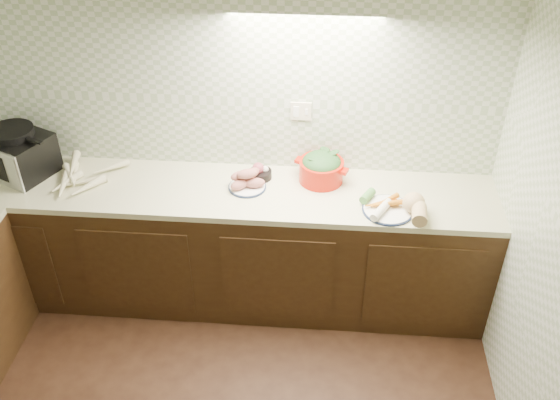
# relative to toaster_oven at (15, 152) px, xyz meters

# --- Properties ---
(room) EXTENTS (3.60, 3.60, 2.60)m
(room) POSITION_rel_toaster_oven_xyz_m (1.27, -1.60, 0.58)
(room) COLOR black
(room) RESTS_ON ground
(counter) EXTENTS (3.60, 3.60, 0.90)m
(counter) POSITION_rel_toaster_oven_xyz_m (0.59, -0.92, -0.60)
(counter) COLOR black
(counter) RESTS_ON ground
(toaster_oven) EXTENTS (0.54, 0.49, 0.31)m
(toaster_oven) POSITION_rel_toaster_oven_xyz_m (0.00, 0.00, 0.00)
(toaster_oven) COLOR black
(toaster_oven) RESTS_ON counter
(parsnip_pile) EXTENTS (0.36, 0.41, 0.09)m
(parsnip_pile) POSITION_rel_toaster_oven_xyz_m (0.45, -0.10, -0.11)
(parsnip_pile) COLOR beige
(parsnip_pile) RESTS_ON counter
(sweet_potato_plate) EXTENTS (0.24, 0.24, 0.14)m
(sweet_potato_plate) POSITION_rel_toaster_oven_xyz_m (1.50, -0.06, -0.10)
(sweet_potato_plate) COLOR #162241
(sweet_potato_plate) RESTS_ON counter
(onion_bowl) EXTENTS (0.14, 0.14, 0.11)m
(onion_bowl) POSITION_rel_toaster_oven_xyz_m (1.58, 0.05, -0.11)
(onion_bowl) COLOR black
(onion_bowl) RESTS_ON counter
(dutch_oven) EXTENTS (0.37, 0.37, 0.20)m
(dutch_oven) POSITION_rel_toaster_oven_xyz_m (1.97, 0.05, -0.05)
(dutch_oven) COLOR red
(dutch_oven) RESTS_ON counter
(veg_plate) EXTENTS (0.42, 0.32, 0.14)m
(veg_plate) POSITION_rel_toaster_oven_xyz_m (2.44, -0.25, -0.10)
(veg_plate) COLOR #162241
(veg_plate) RESTS_ON counter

